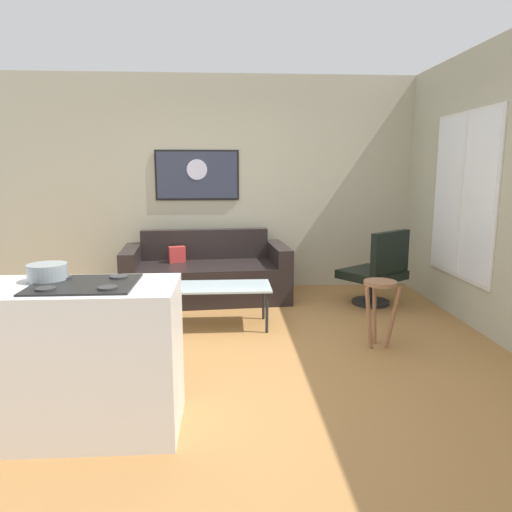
{
  "coord_description": "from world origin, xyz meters",
  "views": [
    {
      "loc": [
        0.11,
        -3.96,
        1.59
      ],
      "look_at": [
        0.41,
        0.9,
        0.7
      ],
      "focal_mm": 33.26,
      "sensor_mm": 36.0,
      "label": 1
    }
  ],
  "objects_px": {
    "couch": "(206,276)",
    "bar_stool": "(380,297)",
    "mixing_bowl": "(48,273)",
    "armchair": "(378,270)",
    "coffee_table": "(220,289)",
    "wall_painting": "(197,175)"
  },
  "relations": [
    {
      "from": "bar_stool",
      "to": "mixing_bowl",
      "type": "xyz_separation_m",
      "value": [
        -2.45,
        -1.14,
        0.51
      ]
    },
    {
      "from": "mixing_bowl",
      "to": "wall_painting",
      "type": "relative_size",
      "value": 0.21
    },
    {
      "from": "coffee_table",
      "to": "bar_stool",
      "type": "height_order",
      "value": "bar_stool"
    },
    {
      "from": "armchair",
      "to": "bar_stool",
      "type": "bearing_deg",
      "value": -107.17
    },
    {
      "from": "couch",
      "to": "bar_stool",
      "type": "distance_m",
      "value": 2.38
    },
    {
      "from": "mixing_bowl",
      "to": "armchair",
      "type": "bearing_deg",
      "value": 40.58
    },
    {
      "from": "couch",
      "to": "wall_painting",
      "type": "relative_size",
      "value": 1.88
    },
    {
      "from": "armchair",
      "to": "bar_stool",
      "type": "xyz_separation_m",
      "value": [
        -0.41,
        -1.31,
        0.04
      ]
    },
    {
      "from": "mixing_bowl",
      "to": "bar_stool",
      "type": "bearing_deg",
      "value": 24.85
    },
    {
      "from": "couch",
      "to": "coffee_table",
      "type": "distance_m",
      "value": 1.11
    },
    {
      "from": "couch",
      "to": "bar_stool",
      "type": "xyz_separation_m",
      "value": [
        1.62,
        -1.74,
        0.18
      ]
    },
    {
      "from": "coffee_table",
      "to": "bar_stool",
      "type": "relative_size",
      "value": 1.68
    },
    {
      "from": "coffee_table",
      "to": "armchair",
      "type": "xyz_separation_m",
      "value": [
        1.84,
        0.66,
        0.03
      ]
    },
    {
      "from": "coffee_table",
      "to": "wall_painting",
      "type": "distance_m",
      "value": 2.02
    },
    {
      "from": "armchair",
      "to": "mixing_bowl",
      "type": "relative_size",
      "value": 3.82
    },
    {
      "from": "couch",
      "to": "mixing_bowl",
      "type": "relative_size",
      "value": 8.73
    },
    {
      "from": "couch",
      "to": "coffee_table",
      "type": "bearing_deg",
      "value": -80.57
    },
    {
      "from": "couch",
      "to": "bar_stool",
      "type": "bearing_deg",
      "value": -47.09
    },
    {
      "from": "bar_stool",
      "to": "mixing_bowl",
      "type": "relative_size",
      "value": 2.6
    },
    {
      "from": "coffee_table",
      "to": "armchair",
      "type": "relative_size",
      "value": 1.14
    },
    {
      "from": "couch",
      "to": "armchair",
      "type": "xyz_separation_m",
      "value": [
        2.02,
        -0.43,
        0.13
      ]
    },
    {
      "from": "armchair",
      "to": "wall_painting",
      "type": "relative_size",
      "value": 0.82
    }
  ]
}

